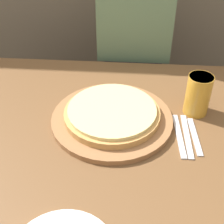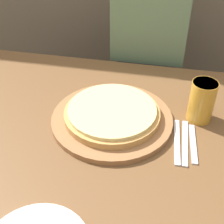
{
  "view_description": "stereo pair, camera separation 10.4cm",
  "coord_description": "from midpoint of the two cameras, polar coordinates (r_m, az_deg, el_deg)",
  "views": [
    {
      "loc": [
        0.11,
        -0.69,
        1.4
      ],
      "look_at": [
        0.05,
        0.13,
        0.76
      ],
      "focal_mm": 50.0,
      "sensor_mm": 36.0,
      "label": 1
    },
    {
      "loc": [
        0.22,
        -0.68,
        1.4
      ],
      "look_at": [
        0.05,
        0.13,
        0.76
      ],
      "focal_mm": 50.0,
      "sensor_mm": 36.0,
      "label": 2
    }
  ],
  "objects": [
    {
      "name": "dining_table",
      "position": [
        1.26,
        -5.31,
        -18.19
      ],
      "size": [
        1.35,
        1.08,
        0.72
      ],
      "color": "brown",
      "rests_on": "ground_plane"
    },
    {
      "name": "pizza_on_board",
      "position": [
        1.05,
        -2.83,
        -0.8
      ],
      "size": [
        0.41,
        0.41,
        0.06
      ],
      "color": "#99663D",
      "rests_on": "dining_table"
    },
    {
      "name": "beer_glass",
      "position": [
        1.09,
        12.89,
        3.27
      ],
      "size": [
        0.09,
        0.09,
        0.15
      ],
      "color": "gold",
      "rests_on": "dining_table"
    },
    {
      "name": "spoon",
      "position": [
        1.03,
        12.12,
        -4.48
      ],
      "size": [
        0.03,
        0.18,
        0.0
      ],
      "color": "silver",
      "rests_on": "dining_table"
    },
    {
      "name": "fork",
      "position": [
        1.02,
        9.34,
        -4.37
      ],
      "size": [
        0.03,
        0.21,
        0.0
      ],
      "color": "silver",
      "rests_on": "dining_table"
    },
    {
      "name": "dinner_knife",
      "position": [
        1.02,
        10.73,
        -4.43
      ],
      "size": [
        0.02,
        0.21,
        0.0
      ],
      "color": "silver",
      "rests_on": "dining_table"
    },
    {
      "name": "diner_person",
      "position": [
        1.55,
        1.97,
        9.8
      ],
      "size": [
        0.33,
        0.21,
        1.33
      ],
      "color": "#33333D",
      "rests_on": "ground_plane"
    }
  ]
}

